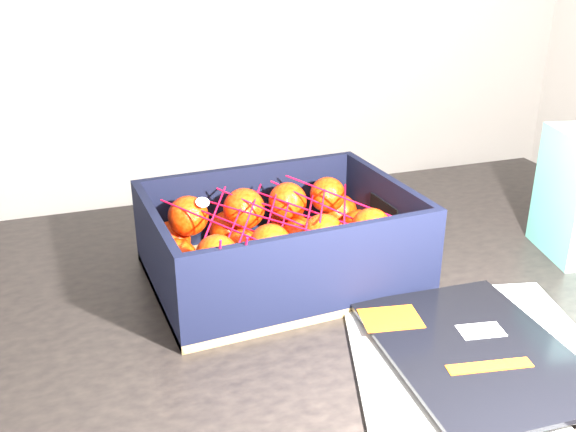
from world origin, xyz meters
name	(u,v)px	position (x,y,z in m)	size (l,w,h in m)	color
table	(356,334)	(-0.31, -0.06, 0.65)	(1.25, 0.88, 0.75)	black
magazine_stack	(475,353)	(-0.28, -0.29, 0.76)	(0.38, 0.34, 0.02)	silver
produce_crate	(280,250)	(-0.41, -0.01, 0.79)	(0.37, 0.28, 0.13)	olive
clementine_heap	(281,241)	(-0.41, -0.01, 0.81)	(0.35, 0.26, 0.11)	red
mesh_net	(277,215)	(-0.42, -0.01, 0.85)	(0.30, 0.25, 0.09)	red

